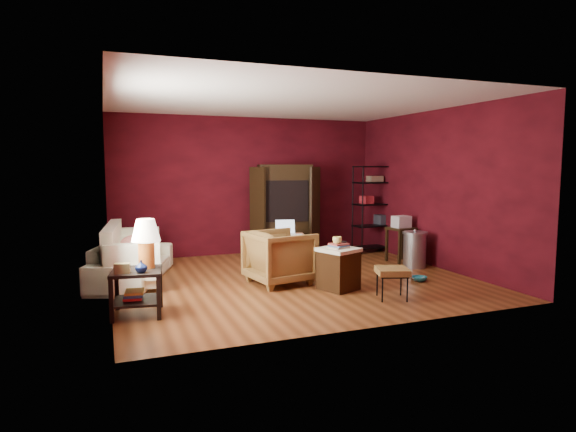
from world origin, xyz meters
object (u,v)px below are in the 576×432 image
object	(u,v)px
hamper	(338,268)
laptop_desk	(286,238)
tv_armoire	(285,208)
wire_shelving	(375,205)
armchair	(280,254)
sofa	(132,254)
side_table	(141,257)

from	to	relation	value
hamper	laptop_desk	xyz separation A→B (m)	(-0.11, 1.86, 0.19)
tv_armoire	wire_shelving	size ratio (longest dim) A/B	1.01
armchair	laptop_desk	world-z (taller)	armchair
sofa	side_table	xyz separation A→B (m)	(0.01, -1.83, 0.28)
hamper	tv_armoire	distance (m)	3.04
laptop_desk	side_table	bearing A→B (deg)	-129.80
armchair	tv_armoire	world-z (taller)	tv_armoire
hamper	tv_armoire	world-z (taller)	tv_armoire
tv_armoire	wire_shelving	world-z (taller)	tv_armoire
hamper	laptop_desk	distance (m)	1.88
sofa	tv_armoire	bearing A→B (deg)	-48.14
sofa	armchair	bearing A→B (deg)	-96.66
hamper	side_table	bearing A→B (deg)	-176.59
side_table	tv_armoire	distance (m)	4.38
side_table	laptop_desk	world-z (taller)	side_table
sofa	tv_armoire	distance (m)	3.37
sofa	armchair	distance (m)	2.35
armchair	laptop_desk	bearing A→B (deg)	-35.23
laptop_desk	tv_armoire	bearing A→B (deg)	83.58
laptop_desk	tv_armoire	xyz separation A→B (m)	(0.39, 1.10, 0.45)
laptop_desk	sofa	bearing A→B (deg)	-162.90
sofa	armchair	xyz separation A→B (m)	(2.11, -1.01, 0.04)
sofa	tv_armoire	size ratio (longest dim) A/B	1.16
sofa	wire_shelving	world-z (taller)	wire_shelving
armchair	wire_shelving	xyz separation A→B (m)	(2.83, 1.90, 0.54)
laptop_desk	hamper	bearing A→B (deg)	-73.59
tv_armoire	side_table	bearing A→B (deg)	-122.43
sofa	wire_shelving	distance (m)	5.05
sofa	laptop_desk	world-z (taller)	sofa
armchair	laptop_desk	xyz separation A→B (m)	(0.57, 1.21, 0.05)
sofa	side_table	bearing A→B (deg)	-160.59
armchair	side_table	bearing A→B (deg)	101.12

